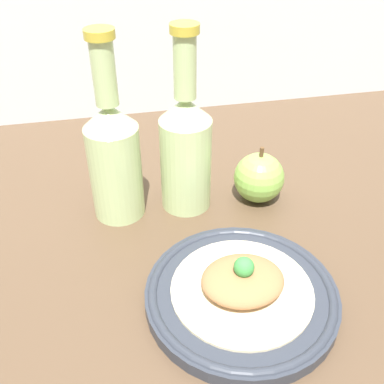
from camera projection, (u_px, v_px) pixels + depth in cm
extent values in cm
cube|color=brown|center=(243.00, 288.00, 61.10)|extent=(180.00, 110.00, 4.00)
cylinder|color=#2D333D|center=(241.00, 296.00, 56.23)|extent=(24.16, 24.16, 1.82)
torus|color=#2D333D|center=(242.00, 292.00, 55.86)|extent=(23.50, 23.50, 1.27)
cylinder|color=beige|center=(242.00, 290.00, 55.58)|extent=(17.69, 17.69, 0.40)
ellipsoid|color=#9E6B42|center=(243.00, 280.00, 54.57)|extent=(10.23, 8.70, 3.00)
sphere|color=green|center=(244.00, 267.00, 53.25)|extent=(2.51, 2.51, 2.51)
cylinder|color=#B7D18E|center=(116.00, 172.00, 67.12)|extent=(7.86, 7.86, 14.85)
cone|color=#B7D18E|center=(109.00, 116.00, 61.69)|extent=(7.86, 7.86, 3.54)
cylinder|color=#B7D18E|center=(104.00, 73.00, 58.04)|extent=(3.15, 3.15, 8.86)
cylinder|color=gold|center=(99.00, 33.00, 55.07)|extent=(3.93, 3.93, 1.20)
cylinder|color=#B7D18E|center=(186.00, 164.00, 68.88)|extent=(7.86, 7.86, 14.85)
cone|color=#B7D18E|center=(185.00, 109.00, 63.46)|extent=(7.86, 7.86, 3.54)
cylinder|color=#B7D18E|center=(185.00, 67.00, 59.80)|extent=(3.15, 3.15, 8.86)
cylinder|color=gold|center=(185.00, 28.00, 56.83)|extent=(3.93, 3.93, 1.20)
sphere|color=#84B74C|center=(259.00, 178.00, 71.85)|extent=(8.09, 8.09, 8.09)
cylinder|color=brown|center=(262.00, 153.00, 69.09)|extent=(0.65, 0.65, 1.82)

